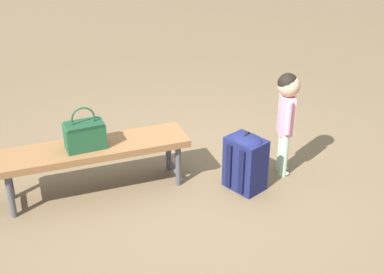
# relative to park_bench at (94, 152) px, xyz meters

# --- Properties ---
(ground_plane) EXTENTS (40.00, 40.00, 0.00)m
(ground_plane) POSITION_rel_park_bench_xyz_m (0.78, -0.07, -0.39)
(ground_plane) COLOR brown
(ground_plane) RESTS_ON ground
(park_bench) EXTENTS (1.63, 0.56, 0.45)m
(park_bench) POSITION_rel_park_bench_xyz_m (0.00, 0.00, 0.00)
(park_bench) COLOR brown
(park_bench) RESTS_ON ground
(handbag) EXTENTS (0.35, 0.23, 0.37)m
(handbag) POSITION_rel_park_bench_xyz_m (-0.06, -0.03, 0.18)
(handbag) COLOR #1E4C2D
(handbag) RESTS_ON park_bench
(child_standing) EXTENTS (0.20, 0.26, 0.97)m
(child_standing) POSITION_rel_park_bench_xyz_m (1.68, -0.10, 0.26)
(child_standing) COLOR #B2D8B2
(child_standing) RESTS_ON ground
(backpack_large) EXTENTS (0.37, 0.40, 0.55)m
(backpack_large) POSITION_rel_park_bench_xyz_m (1.26, -0.25, -0.12)
(backpack_large) COLOR #191E4C
(backpack_large) RESTS_ON ground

